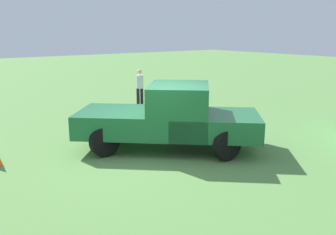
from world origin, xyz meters
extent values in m
plane|color=#5B8C47|center=(0.00, 0.00, 0.00)|extent=(80.00, 80.00, 0.00)
cylinder|color=black|center=(-1.29, 0.70, 0.41)|extent=(0.82, 0.22, 0.82)
cylinder|color=black|center=(-0.18, 1.93, 0.41)|extent=(0.82, 0.22, 0.82)
cylinder|color=black|center=(1.09, -1.45, 0.41)|extent=(0.82, 0.22, 0.82)
cylinder|color=black|center=(2.20, -0.23, 0.41)|extent=(0.82, 0.22, 0.82)
cube|color=#1E6638|center=(-0.66, 1.25, 0.75)|extent=(2.80, 2.79, 0.64)
cube|color=#1E6638|center=(0.68, 0.04, 1.13)|extent=(2.50, 2.53, 1.40)
cube|color=slate|center=(0.68, 0.04, 1.57)|extent=(2.22, 2.25, 0.48)
cube|color=#1E6638|center=(1.42, -0.64, 0.73)|extent=(3.10, 3.06, 0.60)
cube|color=silver|center=(-1.36, 1.88, 0.49)|extent=(1.35, 1.47, 0.16)
cylinder|color=black|center=(3.21, 5.88, 0.39)|extent=(0.14, 0.14, 0.78)
cylinder|color=black|center=(3.01, 5.87, 0.39)|extent=(0.14, 0.14, 0.78)
cylinder|color=silver|center=(3.11, 5.87, 1.07)|extent=(0.33, 0.33, 0.58)
sphere|color=beige|center=(3.11, 5.87, 1.51)|extent=(0.21, 0.21, 0.21)
camera|label=1|loc=(-5.48, -7.68, 3.26)|focal=38.95mm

